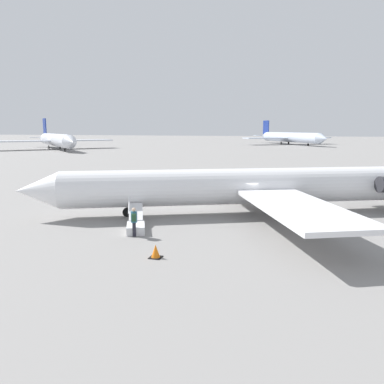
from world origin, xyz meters
name	(u,v)px	position (x,y,z in m)	size (l,w,h in m)	color
ground_plane	(242,213)	(0.00, 0.00, 0.00)	(600.00, 600.00, 0.00)	gray
airplane_main	(256,186)	(-0.91, -0.41, 2.10)	(31.36, 24.71, 7.04)	white
airplane_far_left	(56,140)	(69.28, -72.45, 2.95)	(37.15, 35.95, 9.90)	silver
airplane_far_right	(289,137)	(1.00, -129.11, 2.97)	(34.53, 43.45, 9.97)	silver
boarding_stairs	(136,225)	(5.74, 6.83, 0.38)	(2.58, 4.08, 1.74)	silver
passenger	(134,220)	(5.28, 8.05, 1.00)	(0.46, 0.57, 1.74)	#23232D
traffic_cone_near_stairs	(156,252)	(2.64, 11.21, 0.31)	(0.61, 0.61, 0.67)	black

